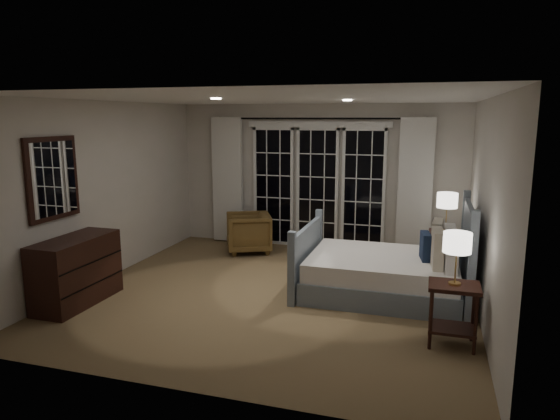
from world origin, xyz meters
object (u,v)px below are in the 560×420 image
(lamp_left, at_px, (457,243))
(armchair, at_px, (248,233))
(nightstand_left, at_px, (453,305))
(nightstand_right, at_px, (444,245))
(dresser, at_px, (76,271))
(bed, at_px, (388,271))
(lamp_right, at_px, (447,201))

(lamp_left, height_order, armchair, lamp_left)
(nightstand_left, height_order, nightstand_right, nightstand_left)
(armchair, height_order, dresser, dresser)
(bed, height_order, nightstand_left, bed)
(nightstand_right, xyz_separation_m, lamp_right, (-0.00, -0.00, 0.67))
(lamp_left, bearing_deg, bed, 119.93)
(lamp_left, xyz_separation_m, lamp_right, (-0.03, 2.56, 0.01))
(lamp_left, distance_m, lamp_right, 2.56)
(nightstand_left, relative_size, lamp_right, 1.12)
(nightstand_right, height_order, lamp_right, lamp_right)
(nightstand_left, bearing_deg, lamp_right, 90.76)
(armchair, bearing_deg, lamp_left, 24.03)
(nightstand_left, height_order, lamp_left, lamp_left)
(nightstand_left, relative_size, nightstand_right, 1.05)
(armchair, distance_m, dresser, 3.10)
(bed, xyz_separation_m, dresser, (-3.65, -1.43, 0.10))
(nightstand_right, distance_m, lamp_right, 0.67)
(bed, distance_m, lamp_right, 1.64)
(nightstand_left, bearing_deg, lamp_left, -26.57)
(nightstand_left, relative_size, dresser, 0.55)
(bed, xyz_separation_m, nightstand_left, (0.75, -1.30, 0.11))
(nightstand_right, xyz_separation_m, dresser, (-4.36, -2.69, 0.01))
(bed, height_order, dresser, bed)
(lamp_left, relative_size, lamp_right, 0.92)
(bed, distance_m, lamp_left, 1.68)
(bed, xyz_separation_m, armchair, (-2.46, 1.44, 0.02))
(lamp_left, xyz_separation_m, armchair, (-3.21, 2.74, -0.73))
(nightstand_right, relative_size, armchair, 0.83)
(bed, xyz_separation_m, lamp_left, (0.75, -1.30, 0.75))
(lamp_right, relative_size, dresser, 0.49)
(bed, relative_size, nightstand_right, 3.42)
(nightstand_left, bearing_deg, dresser, -178.35)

